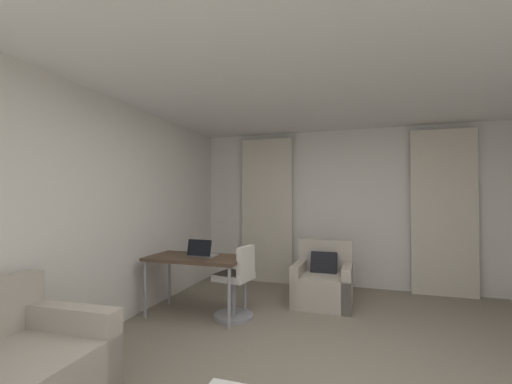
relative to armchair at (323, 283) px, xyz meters
name	(u,v)px	position (x,y,z in m)	size (l,w,h in m)	color
wall_window	(348,208)	(0.31, 1.03, 1.02)	(5.12, 0.06, 2.60)	silver
wall_left	(79,214)	(-2.22, -2.00, 1.02)	(0.06, 6.12, 2.60)	silver
ceiling	(336,49)	(0.31, -2.00, 2.35)	(5.12, 6.12, 0.06)	white
curtain_left_panel	(267,210)	(-1.06, 0.90, 0.97)	(0.90, 0.06, 2.50)	beige
curtain_right_panel	(443,212)	(1.69, 0.90, 0.97)	(0.90, 0.06, 2.50)	beige
armchair	(323,283)	(0.00, 0.00, 0.00)	(0.78, 0.78, 0.85)	#B2A899
desk	(196,262)	(-1.47, -0.93, 0.38)	(1.21, 0.63, 0.73)	#4C3828
desk_chair	(237,286)	(-0.95, -0.87, 0.11)	(0.48, 0.48, 0.88)	gray
laptop	(202,253)	(-1.41, -0.89, 0.49)	(0.33, 0.26, 0.22)	#ADADB2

